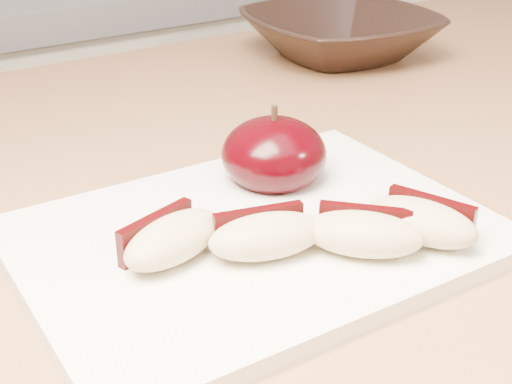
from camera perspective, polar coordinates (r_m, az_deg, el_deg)
cutting_board at (r=0.43m, az=0.00°, el=-3.63°), size 0.28×0.21×0.01m
apple_half at (r=0.48m, az=1.45°, el=3.03°), size 0.09×0.09×0.06m
apple_wedge_a at (r=0.40m, az=-6.78°, el=-3.69°), size 0.07×0.05×0.02m
apple_wedge_b at (r=0.40m, az=0.79°, el=-3.45°), size 0.07×0.05×0.02m
apple_wedge_c at (r=0.40m, az=8.56°, el=-3.25°), size 0.07×0.07×0.02m
apple_wedge_d at (r=0.42m, az=13.17°, el=-2.25°), size 0.05×0.07×0.02m
bowl at (r=0.81m, az=6.70°, el=12.40°), size 0.22×0.22×0.05m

